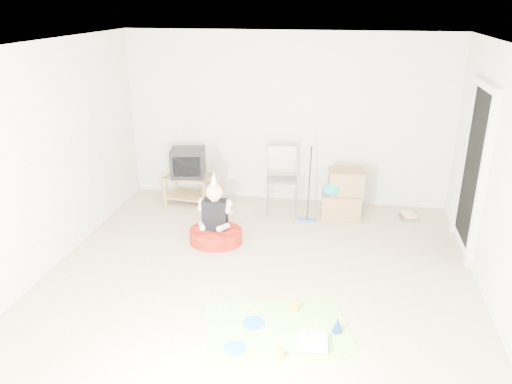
% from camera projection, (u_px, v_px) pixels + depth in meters
% --- Properties ---
extents(ground, '(5.00, 5.00, 0.00)m').
position_uv_depth(ground, '(258.00, 277.00, 5.81)').
color(ground, tan).
rests_on(ground, ground).
extents(doorway_recess, '(0.02, 0.90, 2.05)m').
position_uv_depth(doorway_recess, '(474.00, 173.00, 6.13)').
color(doorway_recess, black).
rests_on(doorway_recess, ground).
extents(tv_stand, '(0.75, 0.51, 0.44)m').
position_uv_depth(tv_stand, '(189.00, 187.00, 7.82)').
color(tv_stand, olive).
rests_on(tv_stand, ground).
extents(crt_tv, '(0.57, 0.50, 0.44)m').
position_uv_depth(crt_tv, '(188.00, 163.00, 7.68)').
color(crt_tv, black).
rests_on(crt_tv, tv_stand).
extents(folding_chair, '(0.51, 0.49, 1.01)m').
position_uv_depth(folding_chair, '(282.00, 181.00, 7.40)').
color(folding_chair, gray).
rests_on(folding_chair, ground).
extents(cardboard_boxes, '(0.61, 0.49, 0.72)m').
position_uv_depth(cardboard_boxes, '(342.00, 195.00, 7.30)').
color(cardboard_boxes, olive).
rests_on(cardboard_boxes, ground).
extents(floor_mop, '(0.26, 0.35, 1.04)m').
position_uv_depth(floor_mop, '(308.00, 204.00, 7.16)').
color(floor_mop, '#2457B4').
rests_on(floor_mop, ground).
extents(book_pile, '(0.23, 0.27, 0.08)m').
position_uv_depth(book_pile, '(408.00, 216.00, 7.33)').
color(book_pile, '#256F44').
rests_on(book_pile, ground).
extents(seated_woman, '(0.71, 0.71, 1.00)m').
position_uv_depth(seated_woman, '(215.00, 228.00, 6.54)').
color(seated_woman, '#9F1A0E').
rests_on(seated_woman, ground).
extents(party_mat, '(1.61, 1.35, 0.01)m').
position_uv_depth(party_mat, '(278.00, 329.00, 4.88)').
color(party_mat, '#FC3594').
rests_on(party_mat, ground).
extents(birthday_cake, '(0.29, 0.24, 0.14)m').
position_uv_depth(birthday_cake, '(312.00, 343.00, 4.63)').
color(birthday_cake, white).
rests_on(birthday_cake, party_mat).
extents(blue_plate_near, '(0.24, 0.24, 0.01)m').
position_uv_depth(blue_plate_near, '(254.00, 323.00, 4.96)').
color(blue_plate_near, blue).
rests_on(blue_plate_near, party_mat).
extents(blue_plate_far, '(0.28, 0.28, 0.01)m').
position_uv_depth(blue_plate_far, '(235.00, 348.00, 4.61)').
color(blue_plate_far, blue).
rests_on(blue_plate_far, party_mat).
extents(orange_cup_near, '(0.11, 0.11, 0.09)m').
position_uv_depth(orange_cup_near, '(295.00, 307.00, 5.14)').
color(orange_cup_near, orange).
rests_on(orange_cup_near, party_mat).
extents(orange_cup_far, '(0.08, 0.08, 0.08)m').
position_uv_depth(orange_cup_far, '(280.00, 353.00, 4.48)').
color(orange_cup_far, orange).
rests_on(orange_cup_far, party_mat).
extents(blue_party_hat, '(0.15, 0.15, 0.16)m').
position_uv_depth(blue_party_hat, '(338.00, 325.00, 4.82)').
color(blue_party_hat, '#163C9F').
rests_on(blue_party_hat, party_mat).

